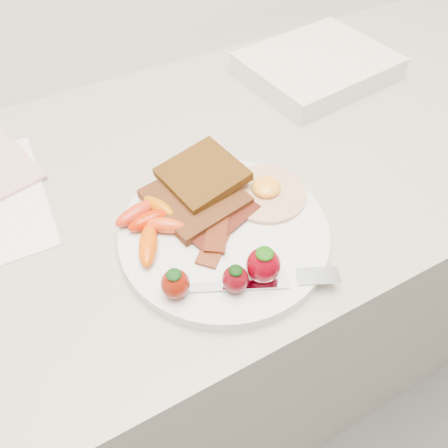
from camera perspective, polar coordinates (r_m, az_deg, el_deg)
name	(u,v)px	position (r m, az deg, el deg)	size (l,w,h in m)	color
counter	(200,317)	(1.02, -3.14, -12.08)	(2.00, 0.60, 0.90)	gray
plate	(224,233)	(0.57, 0.00, -1.25)	(0.27, 0.27, 0.02)	silver
toast_lower	(195,198)	(0.59, -3.79, 3.43)	(0.11, 0.11, 0.01)	#371908
toast_upper	(202,174)	(0.60, -2.84, 6.50)	(0.10, 0.10, 0.01)	#3F1F0B
fried_egg	(266,191)	(0.60, 5.49, 4.27)	(0.13, 0.13, 0.02)	beige
bacon_strips	(222,226)	(0.56, -0.30, -0.25)	(0.12, 0.11, 0.01)	#401306
baby_carrots	(150,223)	(0.56, -9.58, 0.15)	(0.09, 0.11, 0.02)	#C02000
strawberries	(233,273)	(0.49, 1.15, -6.44)	(0.13, 0.06, 0.05)	maroon
fork	(275,281)	(0.51, 6.71, -7.40)	(0.17, 0.08, 0.00)	silver
appliance	(317,66)	(0.88, 12.05, 19.53)	(0.26, 0.21, 0.04)	silver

